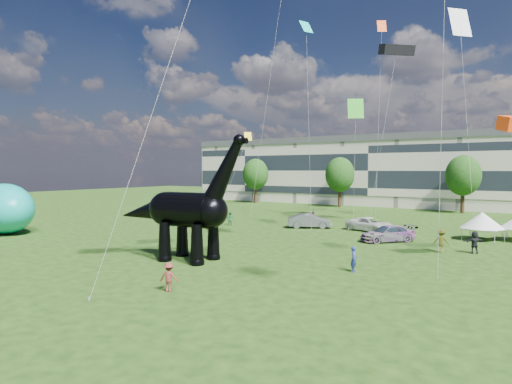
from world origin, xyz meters
The scene contains 15 objects.
ground centered at (0.00, 0.00, 0.00)m, with size 220.00×220.00×0.00m, color #16330C.
terrace_row centered at (-8.00, 62.00, 6.00)m, with size 78.00×11.00×12.00m, color beige.
tree_far_left centered at (-30.00, 53.00, 6.29)m, with size 5.20×5.20×9.44m.
tree_mid_left centered at (-12.00, 53.00, 6.29)m, with size 5.20×5.20×9.44m.
tree_mid_right centered at (8.00, 53.00, 6.29)m, with size 5.20×5.20×9.44m.
dinosaur_sculpture centered at (-4.69, 4.37, 3.58)m, with size 11.63×3.47×9.47m.
car_silver centered at (-16.45, 20.21, 0.67)m, with size 1.59×3.95×1.34m, color silver.
car_grey centered at (-4.37, 25.06, 0.82)m, with size 1.73×4.96×1.64m, color slate.
car_white centered at (2.30, 26.28, 0.75)m, with size 2.49×5.40×1.50m, color white.
car_dark centered at (5.83, 20.53, 0.75)m, with size 2.12×5.20×1.51m, color #595960.
gazebo_near centered at (13.08, 26.40, 1.87)m, with size 4.35×4.35×2.66m.
gazebo_left centered at (-25.62, 27.98, 1.99)m, with size 5.11×5.11×2.84m.
inflatable_teal centered at (-29.24, 3.81, 2.63)m, with size 8.41×5.26×5.26m, color #0EA89E.
visitors centered at (2.09, 17.76, 0.88)m, with size 56.08×37.79×1.89m.
kites centered at (5.06, 20.68, 17.80)m, with size 60.48×41.89×31.80m.
Camera 1 is at (17.05, -19.16, 6.70)m, focal length 30.00 mm.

